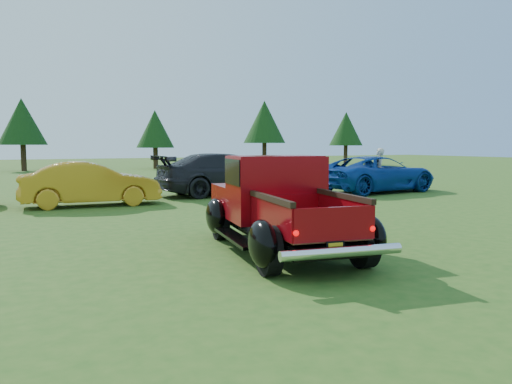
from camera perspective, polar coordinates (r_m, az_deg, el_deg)
ground at (r=8.36m, az=3.77°, el=-7.26°), size 120.00×120.00×0.00m
tree_mid_left at (r=38.07m, az=-25.18°, el=7.28°), size 3.20×3.20×5.00m
tree_mid_right at (r=38.40m, az=-11.46°, el=7.06°), size 2.82×2.82×4.40m
tree_east at (r=41.27m, az=0.97°, el=8.00°), size 3.46×3.46×5.40m
tree_far_east at (r=46.92m, az=10.25°, el=7.11°), size 3.07×3.07×4.80m
pickup_truck at (r=8.86m, az=2.24°, el=-1.41°), size 2.64×4.63×1.64m
show_car_yellow at (r=15.71m, az=-18.38°, el=0.89°), size 4.08×1.61×1.32m
show_car_grey at (r=18.27m, az=-3.32°, el=2.07°), size 5.29×2.31×1.51m
show_car_blue at (r=19.80m, az=13.59°, el=2.00°), size 5.21×2.83×1.39m
spectator at (r=20.14m, az=13.84°, el=2.49°), size 0.73×0.71×1.69m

